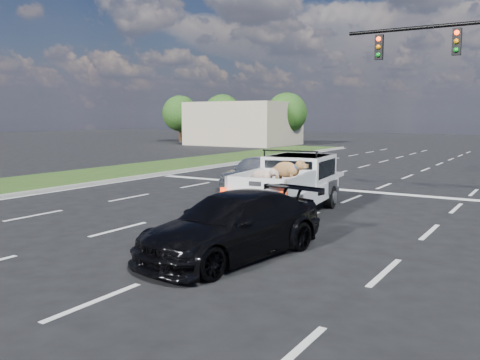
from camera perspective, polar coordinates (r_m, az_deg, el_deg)
The scene contains 11 objects.
ground at distance 12.59m, azimuth -7.82°, elevation -6.45°, with size 160.00×160.00×0.00m, color black.
road_markings at distance 18.02m, azimuth 5.64°, elevation -2.27°, with size 17.75×60.00×0.01m.
grass_median_left at distance 24.90m, azimuth -19.44°, elevation 0.06°, with size 5.00×60.00×0.10m, color #1F3C12.
curb_left at distance 23.04m, azimuth -15.63°, elevation -0.28°, with size 0.15×60.00×0.14m, color #9D9990.
building_left at distance 53.26m, azimuth 0.40°, elevation 6.35°, with size 10.00×8.00×4.40m, color tan.
tree_far_a at distance 60.65m, azimuth -6.74°, elevation 7.43°, with size 4.20×4.20×5.40m.
tree_far_b at distance 57.10m, azimuth -1.99°, elevation 7.49°, with size 4.20×4.20×5.40m.
tree_far_c at distance 53.05m, azimuth 5.26°, elevation 7.49°, with size 4.20×4.20×5.40m.
pickup_truck at distance 15.37m, azimuth 5.60°, elevation -0.53°, with size 2.46×5.37×1.94m.
silver_sedan at distance 21.12m, azimuth 1.84°, elevation 0.99°, with size 1.61×4.00×1.36m, color #B8BBC0.
black_coupe at distance 10.69m, azimuth -0.82°, elevation -5.11°, with size 1.89×4.64×1.35m, color black.
Camera 1 is at (7.86, -9.39, 2.95)m, focal length 38.00 mm.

